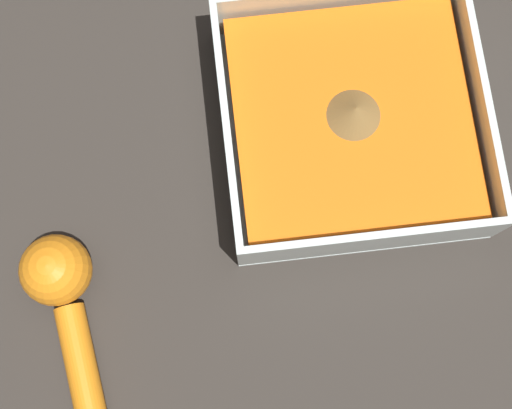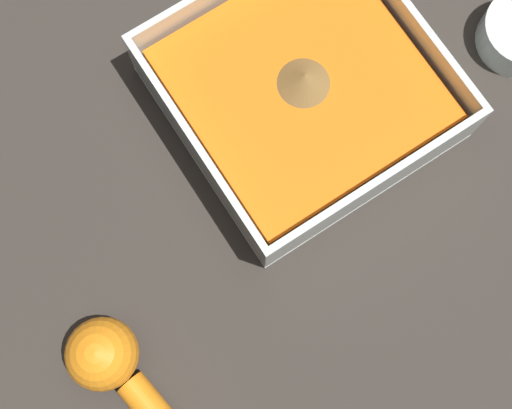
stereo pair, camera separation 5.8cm
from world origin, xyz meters
The scene contains 3 objects.
ground_plane centered at (0.00, 0.00, 0.00)m, with size 4.00×4.00×0.00m, color #332D28.
square_dish centered at (-0.01, 0.04, 0.02)m, with size 0.22×0.22×0.07m.
lemon_squeezer centered at (-0.26, -0.08, 0.02)m, with size 0.06×0.18×0.06m.
Camera 2 is at (-0.16, -0.13, 0.60)m, focal length 50.00 mm.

